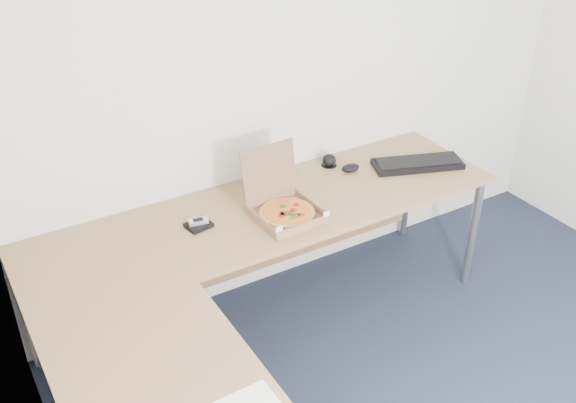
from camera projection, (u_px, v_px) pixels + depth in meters
desk at (251, 277)px, 2.94m from camera, size 2.50×2.20×0.73m
pizza_box at (285, 209)px, 3.31m from camera, size 0.31×0.36×0.31m
drinking_glass at (290, 181)px, 3.52m from camera, size 0.06×0.06×0.11m
keyboard at (418, 164)px, 3.77m from camera, size 0.53×0.34×0.03m
mouse at (351, 168)px, 3.72m from camera, size 0.12×0.09×0.04m
wallet at (199, 225)px, 3.23m from camera, size 0.13×0.12×0.02m
phone at (198, 221)px, 3.23m from camera, size 0.10×0.06×0.02m
dome_speaker at (329, 159)px, 3.77m from camera, size 0.09×0.09×0.08m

